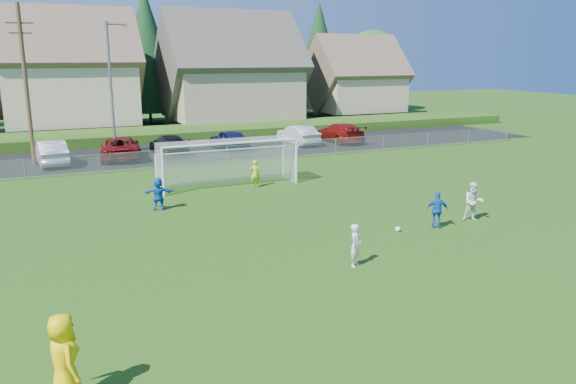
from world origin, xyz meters
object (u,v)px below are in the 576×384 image
player_white_a (356,245)px  player_white_b (473,202)px  player_blue_b (158,194)px  player_blue_a (437,210)px  car_c (120,147)px  car_b (51,153)px  car_d (169,145)px  goalkeeper (255,174)px  car_g (340,133)px  referee (64,359)px  car_e (229,139)px  soccer_goal (227,156)px  soccer_ball (398,229)px  car_f (298,135)px

player_white_a → player_white_b: bearing=-19.5°
player_white_b → player_blue_b: bearing=178.1°
player_blue_a → car_c: bearing=-35.9°
car_b → car_d: size_ratio=0.99×
player_white_a → car_c: car_c is taller
player_white_b → player_blue_b: player_white_b is taller
goalkeeper → car_g: 17.20m
referee → car_e: referee is taller
car_d → player_blue_b: bearing=73.0°
player_white_b → car_b: (-15.83, 21.06, -0.06)m
referee → soccer_goal: size_ratio=0.26×
goalkeeper → soccer_goal: 1.85m
soccer_ball → soccer_goal: 11.41m
soccer_ball → car_f: size_ratio=0.05×
soccer_ball → player_white_a: (-3.49, -2.53, 0.61)m
referee → car_b: referee is taller
car_b → soccer_goal: bearing=125.0°
player_white_a → goalkeeper: goalkeeper is taller
soccer_ball → player_white_b: (3.77, -0.03, 0.73)m
car_g → player_white_b: bearing=74.2°
player_white_a → car_d: bearing=53.5°
car_c → car_f: 13.78m
player_blue_a → player_blue_b: player_blue_a is taller
soccer_ball → car_c: (-7.69, 21.44, 0.66)m
car_b → player_blue_a: bearing=118.6°
car_c → player_blue_b: bearing=96.0°
goalkeeper → car_d: bearing=-64.4°
car_c → car_e: car_c is taller
player_white_a → car_f: size_ratio=0.31×
player_white_b → car_e: size_ratio=0.38×
player_white_b → referee: bearing=-128.4°
soccer_ball → car_e: bearing=89.2°
car_b → car_d: 7.78m
player_white_a → goalkeeper: bearing=46.4°
car_f → soccer_goal: (-9.68, -11.50, 0.86)m
player_white_b → player_blue_a: bearing=-144.5°
car_b → car_e: 12.42m
player_white_a → goalkeeper: 12.25m
car_d → car_f: car_f is taller
referee → soccer_goal: (9.12, 17.45, 0.66)m
player_white_b → car_d: (-8.08, 21.68, -0.14)m
player_blue_b → soccer_goal: (4.42, 3.53, 0.87)m
player_white_a → player_blue_a: size_ratio=0.95×
player_white_b → car_b: bearing=156.5°
player_blue_b → car_d: bearing=-90.2°
soccer_goal → car_e: bearing=71.0°
player_blue_b → car_c: size_ratio=0.27×
goalkeeper → car_d: goalkeeper is taller
car_f → car_d: bearing=0.6°
referee → car_c: referee is taller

